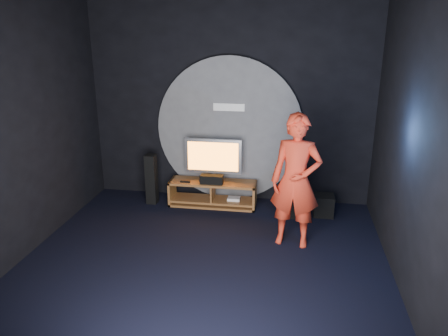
% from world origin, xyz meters
% --- Properties ---
extents(floor, '(5.00, 5.00, 0.00)m').
position_xyz_m(floor, '(0.00, 0.00, 0.00)').
color(floor, black).
rests_on(floor, ground).
extents(back_wall, '(5.00, 0.04, 3.50)m').
position_xyz_m(back_wall, '(0.00, 2.50, 1.75)').
color(back_wall, black).
rests_on(back_wall, ground).
extents(front_wall, '(5.00, 0.04, 3.50)m').
position_xyz_m(front_wall, '(0.00, -2.50, 1.75)').
color(front_wall, black).
rests_on(front_wall, ground).
extents(left_wall, '(0.04, 5.00, 3.50)m').
position_xyz_m(left_wall, '(-2.50, 0.00, 1.75)').
color(left_wall, black).
rests_on(left_wall, ground).
extents(right_wall, '(0.04, 5.00, 3.50)m').
position_xyz_m(right_wall, '(2.50, 0.00, 1.75)').
color(right_wall, black).
rests_on(right_wall, ground).
extents(wall_disc_panel, '(2.60, 0.11, 2.60)m').
position_xyz_m(wall_disc_panel, '(0.00, 2.44, 1.30)').
color(wall_disc_panel, '#515156').
rests_on(wall_disc_panel, ground).
extents(media_console, '(1.54, 0.45, 0.45)m').
position_xyz_m(media_console, '(-0.23, 2.05, 0.19)').
color(media_console, olive).
rests_on(media_console, ground).
extents(tv, '(1.00, 0.22, 0.76)m').
position_xyz_m(tv, '(-0.24, 2.12, 0.86)').
color(tv, '#A2A2A9').
rests_on(tv, media_console).
extents(center_speaker, '(0.40, 0.15, 0.15)m').
position_xyz_m(center_speaker, '(-0.24, 1.95, 0.53)').
color(center_speaker, black).
rests_on(center_speaker, media_console).
extents(remote, '(0.18, 0.05, 0.02)m').
position_xyz_m(remote, '(-0.70, 1.93, 0.46)').
color(remote, black).
rests_on(remote, media_console).
extents(tower_speaker_left, '(0.18, 0.20, 0.91)m').
position_xyz_m(tower_speaker_left, '(-1.34, 1.99, 0.45)').
color(tower_speaker_left, black).
rests_on(tower_speaker_left, ground).
extents(tower_speaker_right, '(0.18, 0.20, 0.91)m').
position_xyz_m(tower_speaker_right, '(1.17, 1.76, 0.45)').
color(tower_speaker_right, black).
rests_on(tower_speaker_right, ground).
extents(subwoofer, '(0.33, 0.33, 0.36)m').
position_xyz_m(subwoofer, '(1.70, 1.92, 0.18)').
color(subwoofer, black).
rests_on(subwoofer, ground).
extents(player, '(0.77, 0.56, 1.95)m').
position_xyz_m(player, '(1.19, 0.84, 0.98)').
color(player, red).
rests_on(player, ground).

